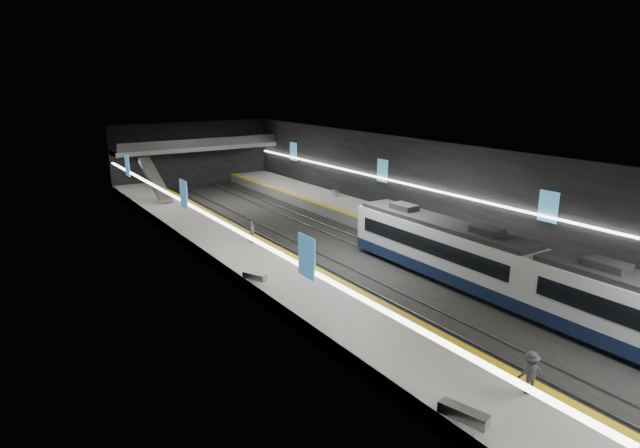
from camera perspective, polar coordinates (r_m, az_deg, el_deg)
ground at (r=39.82m, az=4.69°, el=-4.03°), size 70.00×70.00×0.00m
ceiling at (r=37.95m, az=4.95°, el=7.45°), size 20.00×70.00×0.04m
wall_left at (r=33.65m, az=-8.75°, el=-0.64°), size 0.04×70.00×8.00m
wall_right at (r=45.41m, az=14.83°, el=3.15°), size 0.04×70.00×8.00m
wall_back at (r=69.22m, az=-13.43°, el=7.25°), size 20.00×0.04×8.00m
platform_left at (r=35.78m, az=-4.87°, el=-5.45°), size 5.00×70.00×1.00m
tile_surface_left at (r=35.61m, az=-4.89°, el=-4.68°), size 5.00×70.00×0.02m
tactile_strip_left at (r=36.63m, az=-1.86°, el=-4.04°), size 0.60×70.00×0.02m
platform_right at (r=44.48m, az=12.36°, el=-1.60°), size 5.00×70.00×1.00m
tile_surface_right at (r=44.34m, az=12.40°, el=-0.96°), size 5.00×70.00×0.02m
tactile_strip_right at (r=42.84m, az=10.33°, el=-1.41°), size 0.60×70.00×0.02m
rails at (r=39.80m, az=4.69°, el=-3.95°), size 6.52×70.00×0.12m
train at (r=32.66m, az=22.21°, el=-5.45°), size 2.69×30.04×3.60m
ad_posters at (r=39.35m, az=3.93°, el=2.57°), size 19.94×53.50×2.20m
cove_light_left at (r=33.78m, az=-8.43°, el=-0.92°), size 0.25×68.60×0.12m
cove_light_right at (r=45.31m, az=14.65°, el=2.88°), size 0.25×68.60×0.12m
mezzanine_bridge at (r=67.16m, az=-12.87°, el=7.95°), size 20.00×3.00×1.50m
escalator at (r=58.64m, az=-17.20°, el=4.52°), size 1.20×7.50×3.92m
bench_left_near at (r=21.43m, az=15.08°, el=-18.98°), size 1.01×1.96×0.46m
bench_left_far at (r=33.75m, az=-6.98°, el=-5.54°), size 1.08×1.65×0.39m
bench_right_near at (r=41.47m, az=19.99°, el=-2.34°), size 1.25×2.05×0.48m
bench_right_far at (r=57.50m, az=1.71°, el=3.30°), size 1.16×1.93×0.46m
passenger_right_a at (r=35.29m, az=28.42°, el=-5.39°), size 0.57×0.68×1.57m
passenger_right_b at (r=38.99m, az=18.64°, el=-2.34°), size 0.96×1.05×1.74m
passenger_left_a at (r=41.00m, az=-7.29°, el=-0.86°), size 0.61×1.03×1.65m
passenger_left_b at (r=23.39m, az=21.51°, el=-14.56°), size 1.31×1.03×1.78m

